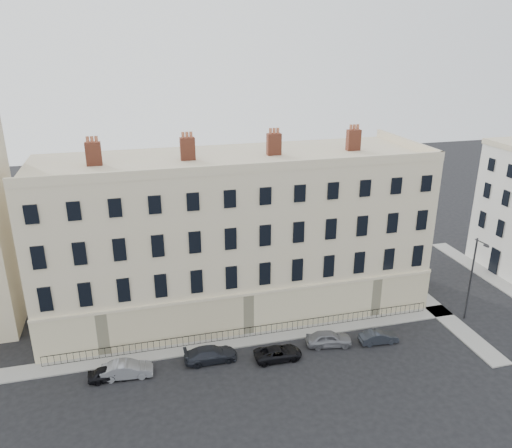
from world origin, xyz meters
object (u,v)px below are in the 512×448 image
at_px(car_b, 127,369).
at_px(car_f, 379,337).
at_px(car_a, 110,373).
at_px(car_c, 211,354).
at_px(car_d, 278,353).
at_px(car_e, 329,339).
at_px(streetlamp, 472,276).

height_order(car_b, car_f, car_b).
bearing_deg(car_a, car_f, -92.59).
bearing_deg(car_a, car_c, -88.13).
relative_size(car_c, car_d, 1.10).
distance_m(car_a, car_b, 1.32).
distance_m(car_a, car_d, 13.60).
height_order(car_b, car_d, car_b).
bearing_deg(car_f, car_a, 91.54).
xyz_separation_m(car_d, car_f, (9.25, 0.02, 0.01)).
bearing_deg(car_f, car_e, 84.04).
height_order(car_b, car_c, car_b).
relative_size(car_c, car_e, 1.11).
bearing_deg(car_b, car_f, -87.82).
bearing_deg(car_c, car_a, 92.28).
bearing_deg(car_b, car_e, -85.90).
height_order(car_b, streetlamp, streetlamp).
bearing_deg(streetlamp, car_f, -178.51).
relative_size(car_e, car_f, 1.17).
relative_size(car_d, car_e, 1.01).
xyz_separation_m(car_a, car_d, (13.58, -0.80, -0.01)).
height_order(car_e, car_f, car_e).
height_order(car_c, car_e, car_e).
bearing_deg(car_a, streetlamp, -89.33).
bearing_deg(car_e, streetlamp, -76.91).
distance_m(car_a, streetlamp, 33.03).
xyz_separation_m(car_a, car_e, (18.43, -0.04, 0.11)).
relative_size(car_c, streetlamp, 0.53).
distance_m(car_c, car_d, 5.61).
height_order(car_a, car_b, car_b).
height_order(car_a, car_d, car_a).
relative_size(car_a, car_c, 0.75).
height_order(car_c, streetlamp, streetlamp).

